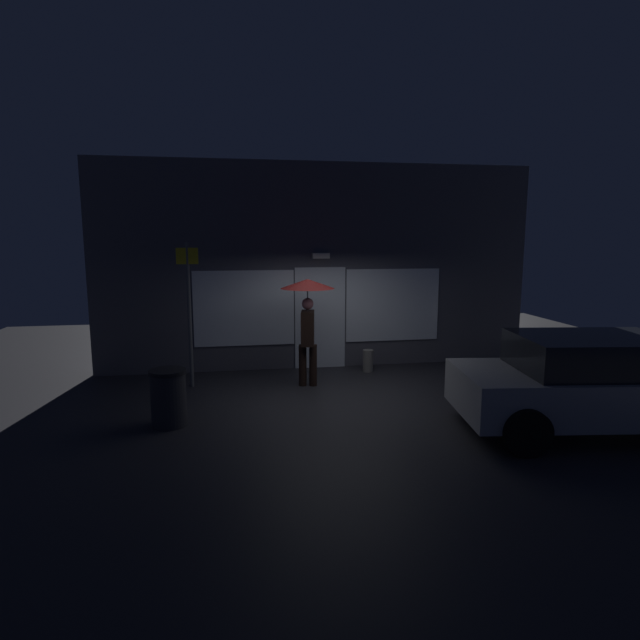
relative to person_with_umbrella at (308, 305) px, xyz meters
The scene contains 7 objects.
ground_plane 1.83m from the person_with_umbrella, 59.67° to the right, with size 18.00×18.00×0.00m, color #26262B.
building_facade 1.72m from the person_with_umbrella, 72.78° to the left, with size 9.49×0.48×4.41m.
person_with_umbrella is the anchor object (origin of this frame).
parked_car 4.90m from the person_with_umbrella, 39.04° to the right, with size 4.05×2.34×1.42m.
street_sign_post 2.22m from the person_with_umbrella, behind, with size 0.40×0.07×2.74m.
sidewalk_bollard 2.12m from the person_with_umbrella, 30.58° to the left, with size 0.22×0.22×0.47m, color slate.
trash_bin 3.18m from the person_with_umbrella, 143.61° to the right, with size 0.55×0.55×0.87m.
Camera 1 is at (-1.89, -8.78, 2.83)m, focal length 29.07 mm.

